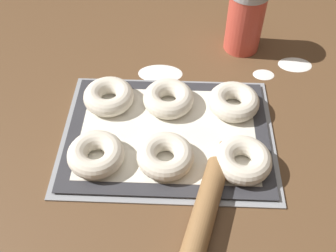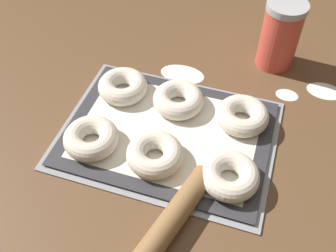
{
  "view_description": "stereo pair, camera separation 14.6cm",
  "coord_description": "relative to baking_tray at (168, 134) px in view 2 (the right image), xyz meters",
  "views": [
    {
      "loc": [
        0.01,
        -0.54,
        0.65
      ],
      "look_at": [
        -0.01,
        -0.01,
        0.03
      ],
      "focal_mm": 42.0,
      "sensor_mm": 36.0,
      "label": 1
    },
    {
      "loc": [
        0.15,
        -0.52,
        0.65
      ],
      "look_at": [
        -0.01,
        -0.01,
        0.03
      ],
      "focal_mm": 42.0,
      "sensor_mm": 36.0,
      "label": 2
    }
  ],
  "objects": [
    {
      "name": "ground_plane",
      "position": [
        0.01,
        0.01,
        -0.0
      ],
      "size": [
        2.8,
        2.8,
        0.0
      ],
      "primitive_type": "plane",
      "color": "brown"
    },
    {
      "name": "baking_tray",
      "position": [
        0.0,
        0.0,
        0.0
      ],
      "size": [
        0.45,
        0.34,
        0.01
      ],
      "color": "#93969B",
      "rests_on": "ground_plane"
    },
    {
      "name": "baking_mat",
      "position": [
        -0.0,
        0.0,
        0.01
      ],
      "size": [
        0.42,
        0.31,
        0.0
      ],
      "color": "#333338",
      "rests_on": "baking_tray"
    },
    {
      "name": "bagel_front_left",
      "position": [
        -0.14,
        -0.08,
        0.03
      ],
      "size": [
        0.11,
        0.11,
        0.04
      ],
      "color": "silver",
      "rests_on": "baking_mat"
    },
    {
      "name": "bagel_front_center",
      "position": [
        -0.0,
        -0.08,
        0.03
      ],
      "size": [
        0.11,
        0.11,
        0.04
      ],
      "color": "silver",
      "rests_on": "baking_mat"
    },
    {
      "name": "bagel_front_right",
      "position": [
        0.15,
        -0.08,
        0.03
      ],
      "size": [
        0.11,
        0.11,
        0.04
      ],
      "color": "silver",
      "rests_on": "baking_mat"
    },
    {
      "name": "bagel_back_left",
      "position": [
        -0.13,
        0.08,
        0.03
      ],
      "size": [
        0.11,
        0.11,
        0.04
      ],
      "color": "silver",
      "rests_on": "baking_mat"
    },
    {
      "name": "bagel_back_center",
      "position": [
        -0.0,
        0.08,
        0.03
      ],
      "size": [
        0.11,
        0.11,
        0.04
      ],
      "color": "silver",
      "rests_on": "baking_mat"
    },
    {
      "name": "bagel_back_right",
      "position": [
        0.14,
        0.08,
        0.03
      ],
      "size": [
        0.11,
        0.11,
        0.04
      ],
      "color": "silver",
      "rests_on": "baking_mat"
    },
    {
      "name": "flour_canister",
      "position": [
        0.18,
        0.31,
        0.08
      ],
      "size": [
        0.09,
        0.09,
        0.17
      ],
      "color": "#DB4C3D",
      "rests_on": "ground_plane"
    },
    {
      "name": "rolling_pin",
      "position": [
        0.05,
        -0.25,
        0.02
      ],
      "size": [
        0.14,
        0.44,
        0.04
      ],
      "color": "olive",
      "rests_on": "ground_plane"
    },
    {
      "name": "flour_patch_near",
      "position": [
        -0.03,
        0.2,
        -0.0
      ],
      "size": [
        0.11,
        0.07,
        0.0
      ],
      "color": "white",
      "rests_on": "ground_plane"
    },
    {
      "name": "flour_patch_far",
      "position": [
        0.31,
        0.24,
        -0.0
      ],
      "size": [
        0.08,
        0.06,
        0.0
      ],
      "color": "white",
      "rests_on": "ground_plane"
    },
    {
      "name": "flour_patch_side",
      "position": [
        0.23,
        0.2,
        -0.0
      ],
      "size": [
        0.05,
        0.04,
        0.0
      ],
      "color": "white",
      "rests_on": "ground_plane"
    }
  ]
}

